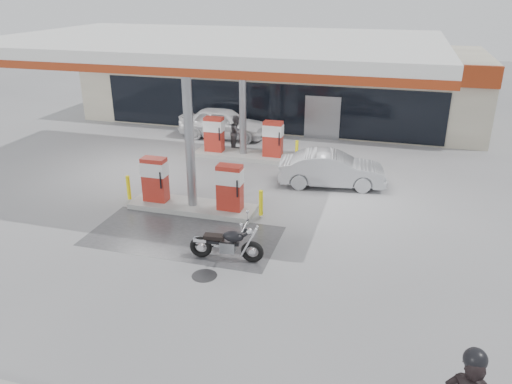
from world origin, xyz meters
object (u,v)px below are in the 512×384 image
at_px(parked_motorcycle, 227,244).
at_px(sedan_white, 223,123).
at_px(parked_car_left, 198,111).
at_px(hatchback_silver, 332,169).
at_px(pump_island_near, 192,190).
at_px(attendant, 237,133).
at_px(pump_island_far, 243,142).

relative_size(parked_motorcycle, sedan_white, 0.48).
xyz_separation_m(sedan_white, parked_car_left, (-2.55, 2.79, -0.19)).
distance_m(hatchback_silver, parked_car_left, 11.95).
bearing_deg(parked_car_left, pump_island_near, -171.39).
xyz_separation_m(pump_island_near, attendant, (-0.63, 7.00, 0.13)).
bearing_deg(sedan_white, attendant, -143.57).
relative_size(pump_island_far, hatchback_silver, 1.25).
xyz_separation_m(sedan_white, hatchback_silver, (6.34, -5.19, -0.09)).
bearing_deg(hatchback_silver, pump_island_far, 52.53).
relative_size(pump_island_far, parked_motorcycle, 2.34).
distance_m(pump_island_near, parked_car_left, 12.43).
height_order(sedan_white, parked_car_left, sedan_white).
relative_size(pump_island_near, hatchback_silver, 1.25).
distance_m(pump_island_far, hatchback_silver, 5.00).
xyz_separation_m(pump_island_far, attendant, (-0.63, 1.00, 0.13)).
xyz_separation_m(pump_island_near, parked_car_left, (-4.50, 11.58, -0.13)).
height_order(sedan_white, attendant, attendant).
height_order(pump_island_far, attendant, pump_island_far).
height_order(pump_island_near, parked_car_left, pump_island_near).
xyz_separation_m(pump_island_far, hatchback_silver, (4.39, -2.40, -0.03)).
xyz_separation_m(pump_island_far, parked_car_left, (-4.50, 5.58, -0.13)).
bearing_deg(parked_car_left, attendant, -152.42).
height_order(attendant, hatchback_silver, attendant).
distance_m(pump_island_near, pump_island_far, 6.00).
xyz_separation_m(attendant, parked_car_left, (-3.87, 4.58, -0.26)).
relative_size(attendant, hatchback_silver, 0.41).
distance_m(pump_island_far, sedan_white, 3.41).
bearing_deg(parked_motorcycle, parked_car_left, 110.03).
bearing_deg(pump_island_near, parked_motorcycle, -52.06).
bearing_deg(pump_island_near, parked_car_left, 111.23).
relative_size(attendant, parked_car_left, 0.42).
bearing_deg(attendant, parked_motorcycle, -164.57).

